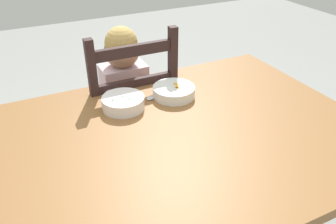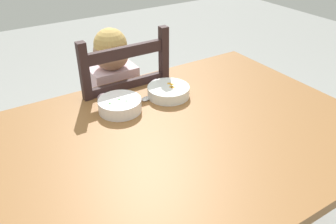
{
  "view_description": "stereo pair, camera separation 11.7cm",
  "coord_description": "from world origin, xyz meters",
  "px_view_note": "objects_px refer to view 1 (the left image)",
  "views": [
    {
      "loc": [
        -0.47,
        -0.9,
        1.43
      ],
      "look_at": [
        0.0,
        0.08,
        0.77
      ],
      "focal_mm": 36.54,
      "sensor_mm": 36.0,
      "label": 1
    },
    {
      "loc": [
        -0.58,
        -0.84,
        1.43
      ],
      "look_at": [
        0.0,
        0.08,
        0.77
      ],
      "focal_mm": 36.54,
      "sensor_mm": 36.0,
      "label": 2
    }
  ],
  "objects_px": {
    "dining_table": "(177,153)",
    "child_figure": "(127,91)",
    "bowl_of_carrots": "(174,91)",
    "dining_chair": "(129,119)",
    "spoon": "(153,96)",
    "bowl_of_peas": "(123,102)"
  },
  "relations": [
    {
      "from": "dining_table",
      "to": "bowl_of_peas",
      "type": "relative_size",
      "value": 8.23
    },
    {
      "from": "bowl_of_peas",
      "to": "spoon",
      "type": "relative_size",
      "value": 1.34
    },
    {
      "from": "bowl_of_carrots",
      "to": "dining_chair",
      "type": "bearing_deg",
      "value": 111.25
    },
    {
      "from": "dining_chair",
      "to": "bowl_of_carrots",
      "type": "relative_size",
      "value": 5.33
    },
    {
      "from": "dining_table",
      "to": "child_figure",
      "type": "bearing_deg",
      "value": 89.74
    },
    {
      "from": "child_figure",
      "to": "bowl_of_peas",
      "type": "relative_size",
      "value": 5.47
    },
    {
      "from": "dining_table",
      "to": "bowl_of_carrots",
      "type": "relative_size",
      "value": 7.86
    },
    {
      "from": "dining_chair",
      "to": "bowl_of_peas",
      "type": "xyz_separation_m",
      "value": [
        -0.11,
        -0.3,
        0.29
      ]
    },
    {
      "from": "dining_chair",
      "to": "child_figure",
      "type": "distance_m",
      "value": 0.17
    },
    {
      "from": "dining_chair",
      "to": "spoon",
      "type": "xyz_separation_m",
      "value": [
        0.03,
        -0.26,
        0.26
      ]
    },
    {
      "from": "dining_table",
      "to": "bowl_of_carrots",
      "type": "bearing_deg",
      "value": 65.68
    },
    {
      "from": "dining_chair",
      "to": "bowl_of_peas",
      "type": "relative_size",
      "value": 5.58
    },
    {
      "from": "child_figure",
      "to": "bowl_of_carrots",
      "type": "xyz_separation_m",
      "value": [
        0.11,
        -0.29,
        0.11
      ]
    },
    {
      "from": "dining_chair",
      "to": "child_figure",
      "type": "relative_size",
      "value": 1.02
    },
    {
      "from": "child_figure",
      "to": "bowl_of_peas",
      "type": "xyz_separation_m",
      "value": [
        -0.11,
        -0.29,
        0.12
      ]
    },
    {
      "from": "dining_chair",
      "to": "spoon",
      "type": "height_order",
      "value": "dining_chair"
    },
    {
      "from": "dining_table",
      "to": "child_figure",
      "type": "distance_m",
      "value": 0.55
    },
    {
      "from": "child_figure",
      "to": "spoon",
      "type": "xyz_separation_m",
      "value": [
        0.03,
        -0.26,
        0.09
      ]
    },
    {
      "from": "bowl_of_carrots",
      "to": "spoon",
      "type": "relative_size",
      "value": 1.41
    },
    {
      "from": "child_figure",
      "to": "bowl_of_carrots",
      "type": "height_order",
      "value": "child_figure"
    },
    {
      "from": "bowl_of_peas",
      "to": "child_figure",
      "type": "bearing_deg",
      "value": 68.58
    },
    {
      "from": "bowl_of_peas",
      "to": "dining_table",
      "type": "bearing_deg",
      "value": -66.62
    }
  ]
}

